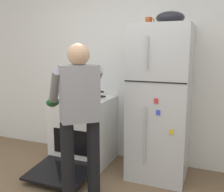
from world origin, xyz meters
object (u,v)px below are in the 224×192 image
at_px(stove_range, 83,130).
at_px(red_pot, 92,94).
at_px(pepper_mill, 71,88).
at_px(refrigerator, 160,103).
at_px(person_cook, 79,110).
at_px(coffee_mug, 149,21).
at_px(mixing_bowl, 170,18).

relative_size(stove_range, red_pot, 3.72).
bearing_deg(pepper_mill, red_pot, -28.52).
xyz_separation_m(refrigerator, stove_range, (-1.05, -0.02, -0.47)).
relative_size(person_cook, pepper_mill, 9.95).
bearing_deg(person_cook, coffee_mug, 64.81).
height_order(person_cook, red_pot, person_cook).
bearing_deg(red_pot, mixing_bowl, 2.96).
relative_size(refrigerator, person_cook, 1.14).
distance_m(refrigerator, stove_range, 1.15).
distance_m(refrigerator, person_cook, 1.08).
relative_size(stove_range, mixing_bowl, 3.86).
bearing_deg(coffee_mug, red_pot, -171.99).
bearing_deg(red_pot, refrigerator, 3.20).
distance_m(stove_range, pepper_mill, 0.66).
bearing_deg(person_cook, pepper_mill, 124.07).
relative_size(coffee_mug, pepper_mill, 0.70).
xyz_separation_m(refrigerator, red_pot, (-0.89, -0.05, 0.06)).
distance_m(stove_range, person_cook, 1.10).
distance_m(refrigerator, mixing_bowl, 0.98).
xyz_separation_m(coffee_mug, mixing_bowl, (0.26, -0.05, 0.02)).
xyz_separation_m(person_cook, pepper_mill, (-0.73, 1.08, 0.03)).
relative_size(person_cook, mixing_bowl, 5.07).
xyz_separation_m(red_pot, coffee_mug, (0.71, 0.10, 0.90)).
distance_m(person_cook, mixing_bowl, 1.46).
bearing_deg(red_pot, coffee_mug, 8.01).
relative_size(person_cook, coffee_mug, 14.28).
bearing_deg(person_cook, red_pot, 108.09).
distance_m(person_cook, pepper_mill, 1.31).
bearing_deg(red_pot, pepper_mill, 151.48).
bearing_deg(person_cook, refrigerator, 55.08).
bearing_deg(stove_range, mixing_bowl, 0.91).
xyz_separation_m(refrigerator, mixing_bowl, (0.08, 0.00, 0.98)).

